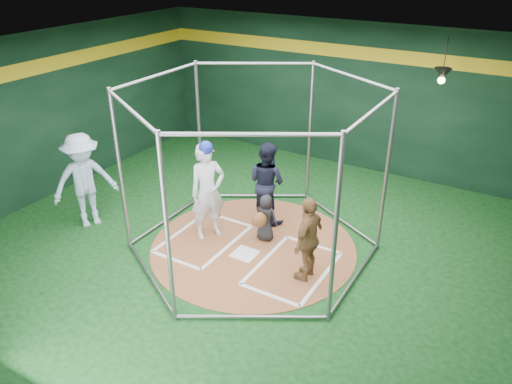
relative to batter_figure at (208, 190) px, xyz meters
The scene contains 12 objects.
room_shell 1.23m from the batter_figure, ahead, with size 10.10×9.10×3.53m.
clay_disc 1.35m from the batter_figure, ahead, with size 3.80×3.80×0.01m, color #965936.
home_plate 1.36m from the batter_figure, 14.03° to the right, with size 0.43×0.43×0.01m, color white.
batter_box_left 0.97m from the batter_figure, 93.26° to the right, with size 1.17×1.77×0.01m.
batter_box_right 2.12m from the batter_figure, ahead, with size 1.17×1.77×0.01m.
batting_cage 1.08m from the batter_figure, ahead, with size 4.05×4.67×3.00m.
pendant_lamp_near 5.14m from the batter_figure, 49.42° to the left, with size 0.34×0.34×0.90m.
batter_figure is the anchor object (origin of this frame).
visitor_leopard 2.21m from the batter_figure, ahead, with size 0.87×0.36×1.49m, color #B5844D.
catcher_figure 1.18m from the batter_figure, 20.68° to the left, with size 0.48×0.56×0.92m.
umpire 1.27m from the batter_figure, 59.20° to the left, with size 0.80×0.63×1.66m, color black.
bystander_blue 2.46m from the batter_figure, 159.76° to the right, with size 1.23×0.71×1.91m, color #A0B8D4.
Camera 1 is at (4.01, -6.71, 5.09)m, focal length 35.00 mm.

